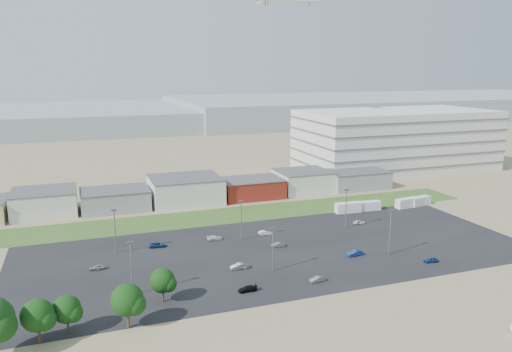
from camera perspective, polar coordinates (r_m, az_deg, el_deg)
name	(u,v)px	position (r m, az deg, el deg)	size (l,w,h in m)	color
ground	(292,288)	(100.47, 4.16, -12.69)	(700.00, 700.00, 0.00)	#8A7B57
parking_lot	(277,251)	(119.24, 2.44, -8.55)	(120.00, 50.00, 0.01)	black
grass_strip	(220,216)	(146.41, -4.15, -4.60)	(160.00, 16.00, 0.02)	#355A21
hills_backdrop	(178,117)	(407.31, -8.87, 6.73)	(700.00, 200.00, 9.00)	gray
building_row	(151,193)	(160.06, -11.91, -1.89)	(170.00, 20.00, 8.00)	silver
parking_garage	(395,140)	(221.07, 15.64, 4.01)	(80.00, 40.00, 25.00)	silver
box_trailer_a	(348,208)	(151.93, 10.49, -3.57)	(7.94, 2.48, 2.98)	silver
box_trailer_b	(369,206)	(155.54, 12.75, -3.34)	(7.40, 2.31, 2.77)	silver
box_trailer_c	(407,203)	(161.69, 16.88, -2.96)	(7.69, 2.40, 2.88)	silver
box_trailer_d	(420,201)	(165.26, 18.24, -2.74)	(7.44, 2.33, 2.79)	silver
tree_left	(38,319)	(87.51, -23.68, -14.72)	(5.48, 5.48, 8.22)	black
tree_mid	(67,312)	(88.96, -20.81, -14.34)	(4.89, 4.89, 7.33)	black
tree_right	(127,303)	(87.36, -14.49, -13.91)	(5.80, 5.80, 8.71)	black
tree_near	(163,283)	(95.07, -10.64, -11.94)	(4.91, 4.91, 7.36)	black
lightpole_front_l	(132,269)	(98.22, -14.04, -10.25)	(1.25, 0.52, 10.66)	slate
lightpole_front_m	(273,250)	(106.44, 1.93, -8.41)	(1.12, 0.47, 9.55)	slate
lightpole_front_r	(390,233)	(119.20, 15.06, -6.30)	(1.24, 0.52, 10.55)	slate
lightpole_back_l	(115,232)	(120.53, -15.80, -6.13)	(1.24, 0.52, 10.55)	slate
lightpole_back_m	(241,220)	(124.92, -1.69, -5.10)	(1.20, 0.50, 10.19)	slate
lightpole_back_r	(346,209)	(136.06, 10.25, -3.73)	(1.26, 0.53, 10.72)	slate
parked_car_1	(355,253)	(118.22, 11.22, -8.63)	(1.40, 4.00, 1.32)	navy
parked_car_2	(431,260)	(118.95, 19.36, -9.04)	(1.28, 3.19, 1.09)	navy
parked_car_3	(248,289)	(98.79, -0.97, -12.76)	(1.52, 3.74, 1.08)	black
parked_car_4	(239,266)	(108.90, -1.94, -10.26)	(1.36, 3.91, 1.29)	#A5A5AA
parked_car_5	(97,267)	(113.73, -17.72, -9.90)	(1.32, 3.28, 1.12)	#A5A5AA
parked_car_6	(215,238)	(126.60, -4.73, -7.06)	(1.59, 3.90, 1.13)	silver
parked_car_7	(278,245)	(121.74, 2.54, -7.84)	(1.15, 3.29, 1.08)	#595B5E
parked_car_8	(359,222)	(141.58, 11.70, -5.18)	(1.31, 3.26, 1.11)	silver
parked_car_9	(157,245)	(123.72, -11.20, -7.73)	(1.87, 4.05, 1.12)	navy
parked_car_11	(265,233)	(130.06, 1.04, -6.49)	(1.20, 3.45, 1.14)	silver
parked_car_13	(317,279)	(103.56, 7.04, -11.62)	(1.18, 3.40, 1.12)	#595B5E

